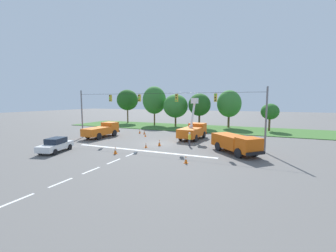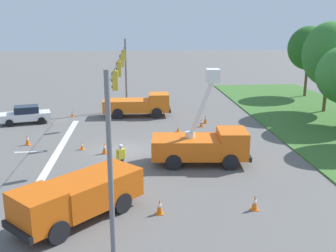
{
  "view_description": "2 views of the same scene",
  "coord_description": "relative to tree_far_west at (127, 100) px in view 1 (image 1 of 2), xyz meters",
  "views": [
    {
      "loc": [
        12.8,
        -26.44,
        5.68
      ],
      "look_at": [
        1.21,
        0.51,
        2.34
      ],
      "focal_mm": 24.0,
      "sensor_mm": 36.0,
      "label": 1
    },
    {
      "loc": [
        26.75,
        1.03,
        8.79
      ],
      "look_at": [
        -1.64,
        3.33,
        1.23
      ],
      "focal_mm": 42.0,
      "sensor_mm": 36.0,
      "label": 2
    }
  ],
  "objects": [
    {
      "name": "traffic_cone_far_right",
      "position": [
        25.27,
        -28.89,
        -5.43
      ],
      "size": [
        0.36,
        0.36,
        0.75
      ],
      "color": "orange",
      "rests_on": "ground"
    },
    {
      "name": "signal_gantry",
      "position": [
        18.83,
        -21.4,
        -1.22
      ],
      "size": [
        26.2,
        0.33,
        7.2
      ],
      "color": "slate",
      "rests_on": "ground"
    },
    {
      "name": "traffic_cone_centre_line",
      "position": [
        28.72,
        -19.4,
        -5.43
      ],
      "size": [
        0.36,
        0.36,
        0.76
      ],
      "color": "orange",
      "rests_on": "ground"
    },
    {
      "name": "road_worker",
      "position": [
        23.2,
        -21.39,
        -4.8
      ],
      "size": [
        0.42,
        0.56,
        1.77
      ],
      "color": "#383842",
      "rests_on": "ground"
    },
    {
      "name": "sedan_white",
      "position": [
        10.52,
        -30.31,
        -5.01
      ],
      "size": [
        2.8,
        4.61,
        1.56
      ],
      "color": "white",
      "rests_on": "ground"
    },
    {
      "name": "traffic_cone_foreground_right",
      "position": [
        18.61,
        -24.32,
        -5.51
      ],
      "size": [
        0.36,
        0.36,
        0.62
      ],
      "color": "orange",
      "rests_on": "ground"
    },
    {
      "name": "tree_west",
      "position": [
        8.35,
        -1.6,
        -0.04
      ],
      "size": [
        5.42,
        5.09,
        8.9
      ],
      "color": "brown",
      "rests_on": "ground"
    },
    {
      "name": "lane_markings",
      "position": [
        18.85,
        -27.44,
        -5.8
      ],
      "size": [
        17.6,
        15.25,
        0.01
      ],
      "color": "silver",
      "rests_on": "ground"
    },
    {
      "name": "utility_truck_bucket_lift",
      "position": [
        22.07,
        -16.25,
        -4.49
      ],
      "size": [
        2.96,
        6.31,
        6.05
      ],
      "color": "orange",
      "rests_on": "ground"
    },
    {
      "name": "traffic_cone_lane_edge_a",
      "position": [
        11.85,
        -14.27,
        -5.41
      ],
      "size": [
        0.36,
        0.36,
        0.78
      ],
      "color": "orange",
      "rests_on": "ground"
    },
    {
      "name": "traffic_cone_lane_edge_b",
      "position": [
        8.38,
        -26.56,
        -5.51
      ],
      "size": [
        0.36,
        0.36,
        0.62
      ],
      "color": "orange",
      "rests_on": "ground"
    },
    {
      "name": "tree_far_west",
      "position": [
        0.0,
        0.0,
        0.0
      ],
      "size": [
        5.44,
        4.78,
        8.38
      ],
      "color": "brown",
      "rests_on": "ground"
    },
    {
      "name": "ground_plane",
      "position": [
        18.85,
        -21.4,
        -5.8
      ],
      "size": [
        200.0,
        200.0,
        0.0
      ],
      "primitive_type": "plane",
      "color": "#605E5B"
    },
    {
      "name": "tree_east_end",
      "position": [
        32.58,
        -2.49,
        -2.17
      ],
      "size": [
        3.2,
        3.38,
        5.13
      ],
      "color": "brown",
      "rests_on": "ground"
    },
    {
      "name": "traffic_cone_near_bucket",
      "position": [
        19.63,
        -22.65,
        -5.39
      ],
      "size": [
        0.36,
        0.36,
        0.82
      ],
      "color": "orange",
      "rests_on": "ground"
    },
    {
      "name": "utility_truck_support_far",
      "position": [
        28.93,
        -23.1,
        -4.63
      ],
      "size": [
        5.92,
        5.98,
        2.01
      ],
      "color": "#D6560F",
      "rests_on": "ground"
    },
    {
      "name": "traffic_cone_far_left",
      "position": [
        13.07,
        -14.84,
        -5.45
      ],
      "size": [
        0.36,
        0.36,
        0.73
      ],
      "color": "orange",
      "rests_on": "ground"
    },
    {
      "name": "utility_truck_support_near",
      "position": [
        8.6,
        -20.16,
        -4.68
      ],
      "size": [
        2.4,
        6.42,
        2.18
      ],
      "color": "orange",
      "rests_on": "ground"
    },
    {
      "name": "traffic_cone_mid_left",
      "position": [
        28.69,
        -14.81,
        -5.42
      ],
      "size": [
        0.36,
        0.36,
        0.78
      ],
      "color": "orange",
      "rests_on": "ground"
    },
    {
      "name": "tree_east",
      "position": [
        19.31,
        -2.78,
        -1.0
      ],
      "size": [
        4.52,
        4.9,
        7.12
      ],
      "color": "brown",
      "rests_on": "ground"
    },
    {
      "name": "tree_centre",
      "position": [
        13.98,
        -2.63,
        -1.31
      ],
      "size": [
        5.3,
        5.2,
        7.01
      ],
      "color": "brown",
      "rests_on": "ground"
    },
    {
      "name": "grass_verge",
      "position": [
        18.85,
        -3.4,
        -5.75
      ],
      "size": [
        56.0,
        12.0,
        0.1
      ],
      "primitive_type": "cube",
      "color": "#3D6B2D",
      "rests_on": "ground"
    },
    {
      "name": "traffic_cone_mid_right",
      "position": [
        14.46,
        -17.01,
        -5.53
      ],
      "size": [
        0.36,
        0.36,
        0.59
      ],
      "color": "orange",
      "rests_on": "ground"
    },
    {
      "name": "traffic_cone_foreground_left",
      "position": [
        17.18,
        -28.47,
        -5.4
      ],
      "size": [
        0.36,
        0.36,
        0.81
      ],
      "color": "orange",
      "rests_on": "ground"
    },
    {
      "name": "tree_far_east",
      "position": [
        24.87,
        -0.17,
        -0.79
      ],
      "size": [
        4.94,
        4.37,
        7.8
      ],
      "color": "brown",
      "rests_on": "ground"
    }
  ]
}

